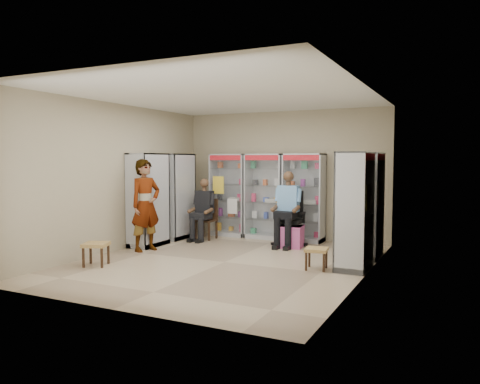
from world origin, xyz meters
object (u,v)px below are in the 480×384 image
at_px(cabinet_back_mid, 265,196).
at_px(cabinet_right_far, 367,205).
at_px(woven_stool_b, 96,254).
at_px(cabinet_right_near, 355,211).
at_px(woven_stool_a, 316,259).
at_px(wooden_chair, 206,219).
at_px(office_chair, 289,218).
at_px(cabinet_left_near, 148,200).
at_px(pink_trunk, 291,237).
at_px(standing_man, 146,205).
at_px(cabinet_back_right, 304,198).
at_px(cabinet_left_far, 177,196).
at_px(seated_shopkeeper, 289,211).
at_px(cabinet_back_left, 230,195).

bearing_deg(cabinet_back_mid, cabinet_right_far, -23.65).
bearing_deg(cabinet_back_mid, woven_stool_b, -111.30).
relative_size(cabinet_back_mid, cabinet_right_far, 1.00).
height_order(cabinet_back_mid, cabinet_right_near, same).
bearing_deg(cabinet_right_far, woven_stool_a, 158.35).
distance_m(cabinet_right_near, wooden_chair, 4.10).
bearing_deg(office_chair, cabinet_left_near, -155.50).
bearing_deg(pink_trunk, standing_man, -147.18).
xyz_separation_m(cabinet_back_right, cabinet_left_near, (-2.83, -2.03, 0.00)).
height_order(cabinet_left_far, seated_shopkeeper, cabinet_left_far).
height_order(cabinet_left_near, standing_man, cabinet_left_near).
relative_size(cabinet_back_left, cabinet_back_right, 1.00).
xyz_separation_m(cabinet_back_left, cabinet_left_far, (-0.93, -0.93, 0.00)).
relative_size(cabinet_right_near, pink_trunk, 4.16).
distance_m(cabinet_left_near, standing_man, 0.54).
height_order(cabinet_back_left, cabinet_back_mid, same).
xyz_separation_m(cabinet_back_right, pink_trunk, (-0.00, -0.84, -0.77)).
bearing_deg(seated_shopkeeper, cabinet_back_mid, 137.81).
distance_m(cabinet_back_left, cabinet_left_near, 2.23).
xyz_separation_m(cabinet_left_near, pink_trunk, (2.83, 1.19, -0.77)).
bearing_deg(cabinet_back_left, woven_stool_a, -40.66).
relative_size(cabinet_left_far, wooden_chair, 2.13).
xyz_separation_m(cabinet_back_right, cabinet_left_far, (-2.83, -0.93, 0.00)).
distance_m(cabinet_right_near, cabinet_left_near, 4.46).
distance_m(cabinet_left_far, pink_trunk, 2.93).
distance_m(cabinet_back_right, standing_man, 3.56).
bearing_deg(cabinet_back_left, pink_trunk, -23.91).
xyz_separation_m(cabinet_back_right, woven_stool_a, (1.07, -2.55, -0.82)).
height_order(wooden_chair, woven_stool_b, wooden_chair).
distance_m(cabinet_back_left, wooden_chair, 0.94).
xyz_separation_m(cabinet_back_left, woven_stool_a, (2.97, -2.55, -0.82)).
distance_m(cabinet_back_mid, cabinet_left_far, 2.10).
distance_m(cabinet_back_mid, office_chair, 1.12).
distance_m(woven_stool_a, standing_man, 3.70).
bearing_deg(cabinet_left_near, cabinet_right_far, 101.41).
distance_m(wooden_chair, woven_stool_b, 3.28).
xyz_separation_m(cabinet_right_far, cabinet_right_near, (0.00, -1.10, 0.00)).
bearing_deg(cabinet_left_near, standing_man, 31.56).
bearing_deg(cabinet_back_mid, wooden_chair, -148.69).
xyz_separation_m(pink_trunk, woven_stool_a, (1.07, -1.71, -0.05)).
relative_size(cabinet_right_far, pink_trunk, 4.16).
relative_size(cabinet_back_right, cabinet_right_near, 1.00).
bearing_deg(cabinet_back_right, standing_man, -135.73).
bearing_deg(seated_shopkeeper, office_chair, 87.30).
xyz_separation_m(cabinet_back_mid, cabinet_left_far, (-1.88, -0.93, 0.00)).
bearing_deg(cabinet_back_left, cabinet_right_far, -17.75).
bearing_deg(cabinet_back_right, wooden_chair, -161.25).
bearing_deg(cabinet_left_near, cabinet_back_left, 155.39).
bearing_deg(office_chair, woven_stool_b, -128.19).
height_order(office_chair, woven_stool_a, office_chair).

